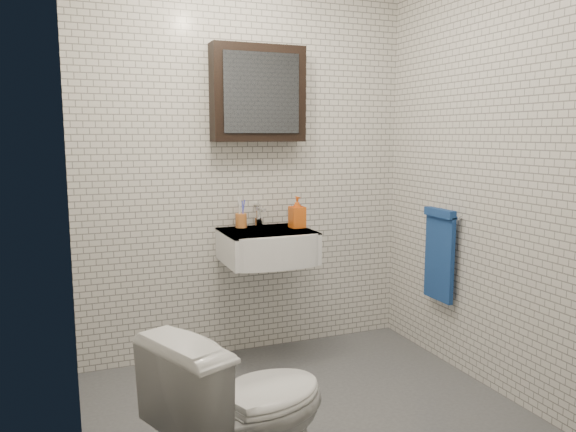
{
  "coord_description": "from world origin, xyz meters",
  "views": [
    {
      "loc": [
        -1.11,
        -2.49,
        1.45
      ],
      "look_at": [
        0.06,
        0.45,
        0.98
      ],
      "focal_mm": 35.0,
      "sensor_mm": 36.0,
      "label": 1
    }
  ],
  "objects": [
    {
      "name": "mirror_cabinet",
      "position": [
        0.05,
        0.93,
        1.7
      ],
      "size": [
        0.6,
        0.15,
        0.6
      ],
      "color": "black",
      "rests_on": "room_shell"
    },
    {
      "name": "ground",
      "position": [
        0.0,
        0.0,
        0.01
      ],
      "size": [
        2.2,
        2.0,
        0.01
      ],
      "primitive_type": "cube",
      "color": "#46494D",
      "rests_on": "ground"
    },
    {
      "name": "washbasin",
      "position": [
        0.05,
        0.73,
        0.76
      ],
      "size": [
        0.55,
        0.5,
        0.2
      ],
      "color": "white",
      "rests_on": "room_shell"
    },
    {
      "name": "towel_rail",
      "position": [
        1.04,
        0.35,
        0.72
      ],
      "size": [
        0.09,
        0.3,
        0.58
      ],
      "color": "silver",
      "rests_on": "room_shell"
    },
    {
      "name": "faucet",
      "position": [
        0.05,
        0.93,
        0.92
      ],
      "size": [
        0.06,
        0.2,
        0.15
      ],
      "color": "silver",
      "rests_on": "washbasin"
    },
    {
      "name": "soap_bottle",
      "position": [
        0.27,
        0.8,
        0.95
      ],
      "size": [
        0.09,
        0.1,
        0.2
      ],
      "primitive_type": "imported",
      "rotation": [
        0.0,
        0.0,
        0.03
      ],
      "color": "#E55718",
      "rests_on": "washbasin"
    },
    {
      "name": "toothbrush_cup",
      "position": [
        -0.07,
        0.94,
        0.9
      ],
      "size": [
        0.08,
        0.08,
        0.2
      ],
      "rotation": [
        0.0,
        0.0,
        -0.05
      ],
      "color": "#C66F31",
      "rests_on": "washbasin"
    },
    {
      "name": "toilet",
      "position": [
        -0.5,
        -0.52,
        0.37
      ],
      "size": [
        0.83,
        0.67,
        0.74
      ],
      "primitive_type": "imported",
      "rotation": [
        0.0,
        0.0,
        1.97
      ],
      "color": "silver",
      "rests_on": "ground"
    },
    {
      "name": "room_shell",
      "position": [
        0.0,
        0.0,
        1.47
      ],
      "size": [
        2.22,
        2.02,
        2.51
      ],
      "color": "silver",
      "rests_on": "ground"
    }
  ]
}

